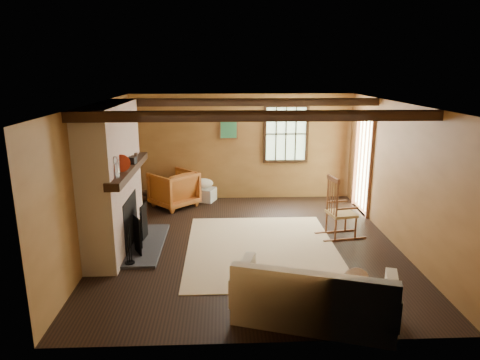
{
  "coord_description": "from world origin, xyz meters",
  "views": [
    {
      "loc": [
        -0.44,
        -6.85,
        2.94
      ],
      "look_at": [
        -0.14,
        0.4,
        1.04
      ],
      "focal_mm": 32.0,
      "sensor_mm": 36.0,
      "label": 1
    }
  ],
  "objects_px": {
    "fireplace": "(114,184)",
    "laundry_basket": "(204,194)",
    "sofa": "(314,300)",
    "rocking_chair": "(339,211)",
    "armchair": "(174,189)"
  },
  "relations": [
    {
      "from": "fireplace",
      "to": "rocking_chair",
      "type": "xyz_separation_m",
      "value": [
        3.86,
        0.29,
        -0.63
      ]
    },
    {
      "from": "fireplace",
      "to": "sofa",
      "type": "bearing_deg",
      "value": -39.24
    },
    {
      "from": "sofa",
      "to": "laundry_basket",
      "type": "height_order",
      "value": "sofa"
    },
    {
      "from": "fireplace",
      "to": "rocking_chair",
      "type": "relative_size",
      "value": 2.13
    },
    {
      "from": "fireplace",
      "to": "rocking_chair",
      "type": "distance_m",
      "value": 3.92
    },
    {
      "from": "laundry_basket",
      "to": "armchair",
      "type": "height_order",
      "value": "armchair"
    },
    {
      "from": "fireplace",
      "to": "laundry_basket",
      "type": "bearing_deg",
      "value": 62.19
    },
    {
      "from": "fireplace",
      "to": "armchair",
      "type": "xyz_separation_m",
      "value": [
        0.71,
        2.16,
        -0.71
      ]
    },
    {
      "from": "armchair",
      "to": "sofa",
      "type": "bearing_deg",
      "value": 71.93
    },
    {
      "from": "sofa",
      "to": "laundry_basket",
      "type": "xyz_separation_m",
      "value": [
        -1.51,
        4.88,
        -0.12
      ]
    },
    {
      "from": "rocking_chair",
      "to": "sofa",
      "type": "relative_size",
      "value": 0.55
    },
    {
      "from": "sofa",
      "to": "laundry_basket",
      "type": "distance_m",
      "value": 5.11
    },
    {
      "from": "fireplace",
      "to": "rocking_chair",
      "type": "height_order",
      "value": "fireplace"
    },
    {
      "from": "rocking_chair",
      "to": "armchair",
      "type": "bearing_deg",
      "value": 48.72
    },
    {
      "from": "rocking_chair",
      "to": "armchair",
      "type": "height_order",
      "value": "rocking_chair"
    }
  ]
}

